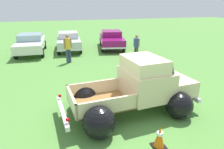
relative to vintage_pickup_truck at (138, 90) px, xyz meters
The scene contains 8 objects.
ground_plane 0.85m from the vintage_pickup_truck, behind, with size 80.00×80.00×0.00m, color #548C3D.
vintage_pickup_truck is the anchor object (origin of this frame).
show_car_0 11.16m from the vintage_pickup_truck, 112.35° to the left, with size 2.12×4.78×1.43m.
show_car_1 10.62m from the vintage_pickup_truck, 97.66° to the left, with size 2.05×4.33×1.43m.
show_car_2 10.51m from the vintage_pickup_truck, 78.41° to the left, with size 2.69×4.70×1.43m.
spectator_0 7.08m from the vintage_pickup_truck, 67.15° to the left, with size 0.45×0.52×1.62m.
spectator_1 7.05m from the vintage_pickup_truck, 104.70° to the left, with size 0.53×0.42×1.81m.
lane_cone_0 2.06m from the vintage_pickup_truck, 97.46° to the right, with size 0.36×0.36×0.63m.
Camera 1 is at (-2.34, -5.78, 3.63)m, focal length 32.04 mm.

